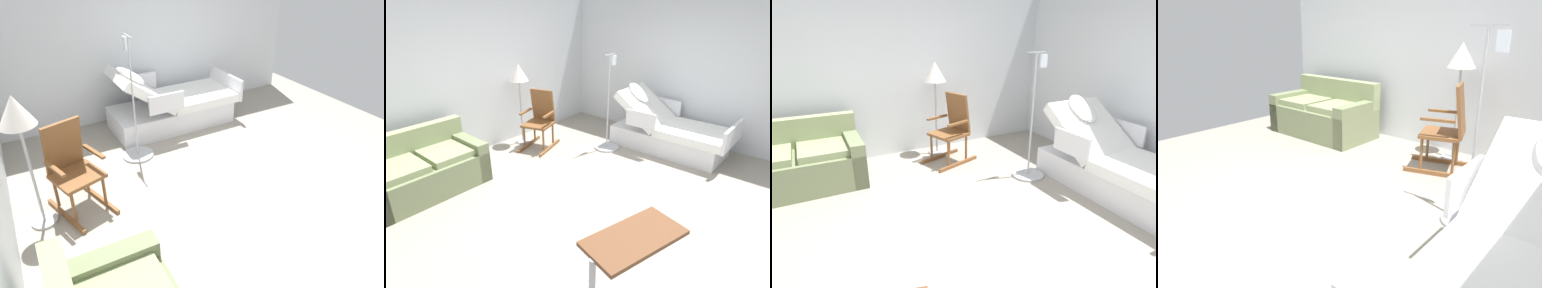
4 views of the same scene
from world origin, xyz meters
The scene contains 9 objects.
ground_plane centered at (0.00, 0.00, 0.00)m, with size 6.48×6.48×0.00m, color gray.
back_wall centered at (0.00, 2.64, 1.35)m, with size 5.38×0.10×2.70m, color silver.
side_wall centered at (2.64, 0.00, 1.35)m, with size 0.10×5.38×2.70m, color silver.
hospital_bed centered at (1.94, 0.02, 0.31)m, with size 1.05×2.07×1.14m.
couch centered at (-1.59, 2.01, 0.31)m, with size 1.61×0.87×0.85m.
rocking_chair centered at (0.56, 1.89, 0.50)m, with size 0.87×0.68×1.05m.
floor_lamp centered at (0.47, 2.29, 1.23)m, with size 0.34×0.34×1.48m.
overbed_table centered at (-1.55, -1.25, 0.53)m, with size 0.88×0.59×0.84m.
iv_pole centered at (1.27, 0.89, 0.25)m, with size 0.44×0.44×1.69m.
Camera 2 is at (-3.27, -2.22, 2.47)m, focal length 30.43 mm.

